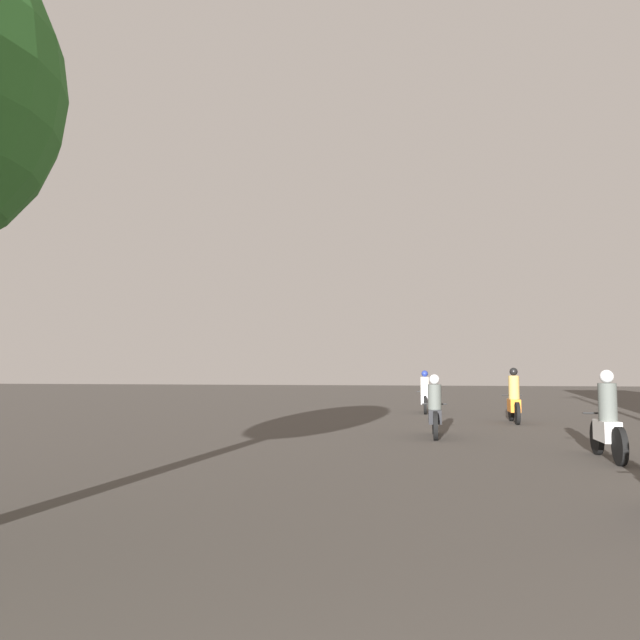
{
  "coord_description": "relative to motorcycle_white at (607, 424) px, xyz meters",
  "views": [
    {
      "loc": [
        -0.92,
        -0.46,
        1.64
      ],
      "look_at": [
        -3.8,
        17.31,
        3.04
      ],
      "focal_mm": 35.0,
      "sensor_mm": 36.0,
      "label": 1
    }
  ],
  "objects": [
    {
      "name": "motorcycle_silver",
      "position": [
        -3.18,
        11.46,
        -0.02
      ],
      "size": [
        0.6,
        2.08,
        1.56
      ],
      "rotation": [
        0.0,
        0.0,
        -0.07
      ],
      "color": "black",
      "rests_on": "ground_plane"
    },
    {
      "name": "motorcycle_white",
      "position": [
        0.0,
        0.0,
        0.0
      ],
      "size": [
        0.6,
        2.05,
        1.62
      ],
      "rotation": [
        0.0,
        0.0,
        0.09
      ],
      "color": "black",
      "rests_on": "ground_plane"
    },
    {
      "name": "motorcycle_orange",
      "position": [
        -0.54,
        7.66,
        0.01
      ],
      "size": [
        0.6,
        1.96,
        1.66
      ],
      "rotation": [
        0.0,
        0.0,
        -0.05
      ],
      "color": "black",
      "rests_on": "ground_plane"
    },
    {
      "name": "motorcycle_black",
      "position": [
        -2.99,
        3.27,
        -0.04
      ],
      "size": [
        0.6,
        1.99,
        1.5
      ],
      "rotation": [
        0.0,
        0.0,
        -0.14
      ],
      "color": "black",
      "rests_on": "ground_plane"
    }
  ]
}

